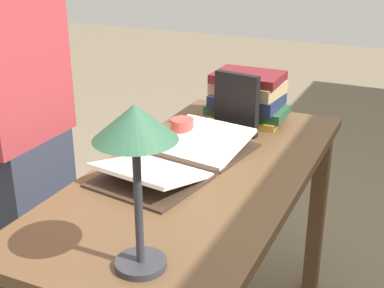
{
  "coord_description": "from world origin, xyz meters",
  "views": [
    {
      "loc": [
        1.36,
        0.6,
        1.47
      ],
      "look_at": [
        -0.0,
        -0.03,
        0.86
      ],
      "focal_mm": 50.0,
      "sensor_mm": 36.0,
      "label": 1
    }
  ],
  "objects_px": {
    "open_book": "(179,159)",
    "coffee_mug": "(182,130)",
    "person_reader": "(19,129)",
    "book_stack_tall": "(247,98)",
    "book_standing_upright": "(236,104)",
    "pencil": "(130,155)",
    "reading_lamp": "(136,138)"
  },
  "relations": [
    {
      "from": "open_book",
      "to": "coffee_mug",
      "type": "relative_size",
      "value": 5.57
    },
    {
      "from": "person_reader",
      "to": "book_stack_tall",
      "type": "bearing_deg",
      "value": -44.9
    },
    {
      "from": "open_book",
      "to": "book_standing_upright",
      "type": "bearing_deg",
      "value": 178.1
    },
    {
      "from": "book_standing_upright",
      "to": "pencil",
      "type": "height_order",
      "value": "book_standing_upright"
    },
    {
      "from": "open_book",
      "to": "person_reader",
      "type": "height_order",
      "value": "person_reader"
    },
    {
      "from": "book_stack_tall",
      "to": "coffee_mug",
      "type": "relative_size",
      "value": 2.74
    },
    {
      "from": "book_stack_tall",
      "to": "reading_lamp",
      "type": "bearing_deg",
      "value": 6.1
    },
    {
      "from": "book_standing_upright",
      "to": "person_reader",
      "type": "relative_size",
      "value": 0.13
    },
    {
      "from": "pencil",
      "to": "coffee_mug",
      "type": "bearing_deg",
      "value": 154.45
    },
    {
      "from": "open_book",
      "to": "pencil",
      "type": "bearing_deg",
      "value": -79.04
    },
    {
      "from": "coffee_mug",
      "to": "person_reader",
      "type": "relative_size",
      "value": 0.06
    },
    {
      "from": "book_stack_tall",
      "to": "pencil",
      "type": "xyz_separation_m",
      "value": [
        0.49,
        -0.23,
        -0.09
      ]
    },
    {
      "from": "book_stack_tall",
      "to": "person_reader",
      "type": "relative_size",
      "value": 0.17
    },
    {
      "from": "pencil",
      "to": "reading_lamp",
      "type": "bearing_deg",
      "value": 33.09
    },
    {
      "from": "coffee_mug",
      "to": "reading_lamp",
      "type": "bearing_deg",
      "value": 18.73
    },
    {
      "from": "pencil",
      "to": "person_reader",
      "type": "relative_size",
      "value": 0.1
    },
    {
      "from": "book_stack_tall",
      "to": "coffee_mug",
      "type": "xyz_separation_m",
      "value": [
        0.29,
        -0.13,
        -0.05
      ]
    },
    {
      "from": "book_stack_tall",
      "to": "pencil",
      "type": "bearing_deg",
      "value": -25.12
    },
    {
      "from": "reading_lamp",
      "to": "pencil",
      "type": "relative_size",
      "value": 2.28
    },
    {
      "from": "book_stack_tall",
      "to": "person_reader",
      "type": "xyz_separation_m",
      "value": [
        0.59,
        -0.59,
        -0.02
      ]
    },
    {
      "from": "coffee_mug",
      "to": "person_reader",
      "type": "distance_m",
      "value": 0.55
    },
    {
      "from": "open_book",
      "to": "book_standing_upright",
      "type": "relative_size",
      "value": 2.72
    },
    {
      "from": "book_standing_upright",
      "to": "person_reader",
      "type": "bearing_deg",
      "value": -43.06
    },
    {
      "from": "open_book",
      "to": "book_standing_upright",
      "type": "xyz_separation_m",
      "value": [
        -0.34,
        0.06,
        0.09
      ]
    },
    {
      "from": "open_book",
      "to": "book_stack_tall",
      "type": "height_order",
      "value": "book_stack_tall"
    },
    {
      "from": "book_stack_tall",
      "to": "pencil",
      "type": "distance_m",
      "value": 0.55
    },
    {
      "from": "open_book",
      "to": "person_reader",
      "type": "bearing_deg",
      "value": -69.37
    },
    {
      "from": "book_stack_tall",
      "to": "book_standing_upright",
      "type": "xyz_separation_m",
      "value": [
        0.15,
        0.01,
        0.02
      ]
    },
    {
      "from": "person_reader",
      "to": "pencil",
      "type": "bearing_deg",
      "value": -73.96
    },
    {
      "from": "open_book",
      "to": "pencil",
      "type": "distance_m",
      "value": 0.17
    },
    {
      "from": "open_book",
      "to": "book_stack_tall",
      "type": "bearing_deg",
      "value": -177.59
    },
    {
      "from": "book_standing_upright",
      "to": "pencil",
      "type": "distance_m",
      "value": 0.43
    }
  ]
}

